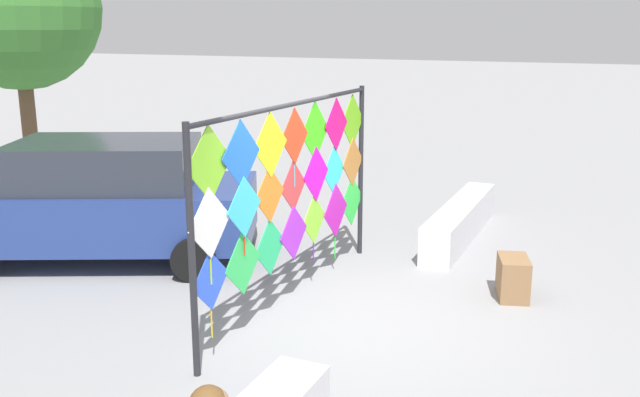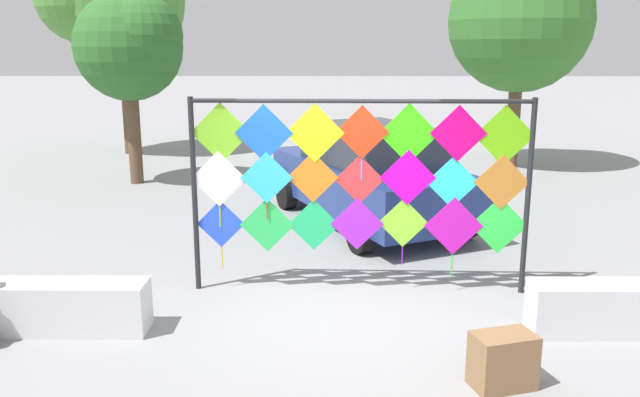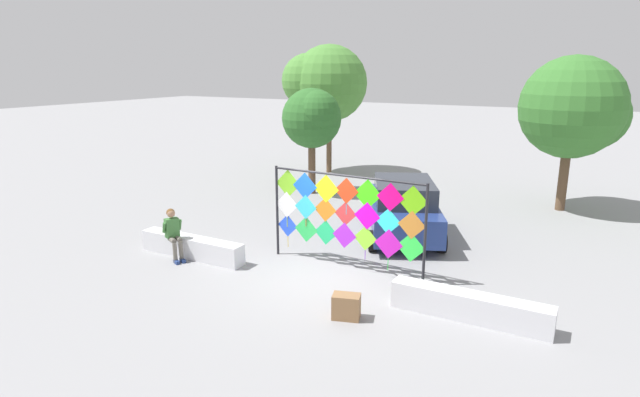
# 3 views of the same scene
# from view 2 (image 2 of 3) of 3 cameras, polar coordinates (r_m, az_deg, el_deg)

# --- Properties ---
(ground) EXTENTS (120.00, 120.00, 0.00)m
(ground) POSITION_cam_2_polar(r_m,az_deg,el_deg) (7.88, 1.53, -10.23)
(ground) COLOR gray
(plaza_ledge_left) EXTENTS (3.29, 0.46, 0.58)m
(plaza_ledge_left) POSITION_cam_2_polar(r_m,az_deg,el_deg) (8.21, -26.17, -8.50)
(plaza_ledge_left) COLOR silver
(plaza_ledge_left) RESTS_ON ground
(kite_display_rack) EXTENTS (4.31, 0.19, 2.52)m
(kite_display_rack) POSITION_cam_2_polar(r_m,az_deg,el_deg) (8.22, 3.64, 2.24)
(kite_display_rack) COLOR #232328
(kite_display_rack) RESTS_ON ground
(parked_car) EXTENTS (3.67, 4.93, 1.76)m
(parked_car) POSITION_cam_2_polar(r_m,az_deg,el_deg) (11.64, 4.39, 2.13)
(parked_car) COLOR navy
(parked_car) RESTS_ON ground
(cardboard_box_large) EXTENTS (0.65, 0.51, 0.53)m
(cardboard_box_large) POSITION_cam_2_polar(r_m,az_deg,el_deg) (6.51, 15.71, -13.49)
(cardboard_box_large) COLOR olive
(cardboard_box_large) RESTS_ON ground
(tree_broadleaf) EXTENTS (2.47, 2.40, 4.30)m
(tree_broadleaf) POSITION_cam_2_polar(r_m,az_deg,el_deg) (15.37, -16.10, 12.82)
(tree_broadleaf) COLOR brown
(tree_broadleaf) RESTS_ON ground
(tree_far_right) EXTENTS (3.71, 3.75, 5.53)m
(tree_far_right) POSITION_cam_2_polar(r_m,az_deg,el_deg) (17.93, 17.23, 14.39)
(tree_far_right) COLOR brown
(tree_far_right) RESTS_ON ground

